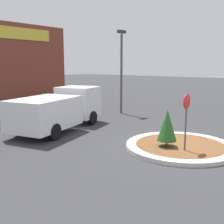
# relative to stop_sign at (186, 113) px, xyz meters

# --- Properties ---
(ground_plane) EXTENTS (120.00, 120.00, 0.00)m
(ground_plane) POSITION_rel_stop_sign_xyz_m (0.64, 0.47, -1.66)
(ground_plane) COLOR #38383A
(traffic_island) EXTENTS (4.62, 4.62, 0.17)m
(traffic_island) POSITION_rel_stop_sign_xyz_m (0.64, 0.47, -1.58)
(traffic_island) COLOR beige
(traffic_island) RESTS_ON ground_plane
(stop_sign) EXTENTS (0.61, 0.07, 2.45)m
(stop_sign) POSITION_rel_stop_sign_xyz_m (0.00, 0.00, 0.00)
(stop_sign) COLOR #4C4C51
(stop_sign) RESTS_ON ground_plane
(island_shrub) EXTENTS (0.81, 0.81, 1.56)m
(island_shrub) POSITION_rel_stop_sign_xyz_m (0.04, 0.81, -0.59)
(island_shrub) COLOR brown
(island_shrub) RESTS_ON traffic_island
(utility_truck) EXTENTS (6.38, 3.52, 2.19)m
(utility_truck) POSITION_rel_stop_sign_xyz_m (-0.11, 7.19, -0.51)
(utility_truck) COLOR white
(utility_truck) RESTS_ON ground_plane
(light_pole) EXTENTS (0.70, 0.30, 5.85)m
(light_pole) POSITION_rel_stop_sign_xyz_m (6.07, 7.43, 1.81)
(light_pole) COLOR #4C4C51
(light_pole) RESTS_ON ground_plane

